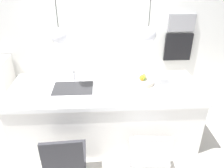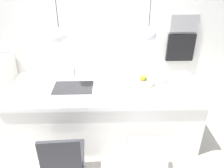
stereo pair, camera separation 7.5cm
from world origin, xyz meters
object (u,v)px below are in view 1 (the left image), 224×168
at_px(fruit_bowl, 143,81).
at_px(oven, 178,47).
at_px(chair_near, 65,158).
at_px(microwave, 181,22).
at_px(chair_middle, 150,153).

distance_m(fruit_bowl, oven, 1.79).
xyz_separation_m(fruit_bowl, chair_near, (-1.05, -1.00, -0.44)).
bearing_deg(microwave, chair_middle, -113.14).
distance_m(oven, chair_middle, 2.74).
relative_size(microwave, chair_near, 0.63).
height_order(fruit_bowl, microwave, microwave).
distance_m(fruit_bowl, chair_near, 1.51).
distance_m(microwave, oven, 0.50).
height_order(fruit_bowl, oven, oven).
distance_m(microwave, chair_near, 3.35).
relative_size(microwave, chair_middle, 0.64).
distance_m(microwave, chair_middle, 2.85).
bearing_deg(chair_middle, oven, 66.86).
height_order(microwave, oven, microwave).
relative_size(fruit_bowl, chair_near, 0.36).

